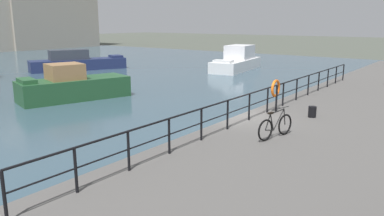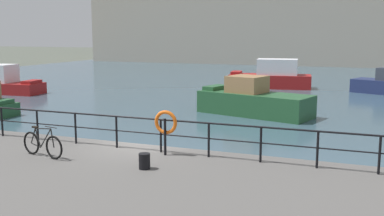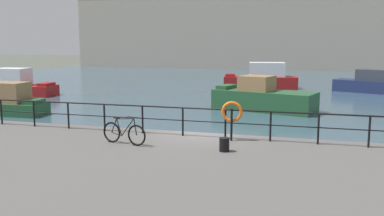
# 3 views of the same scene
# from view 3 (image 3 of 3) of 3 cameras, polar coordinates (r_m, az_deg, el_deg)

# --- Properties ---
(ground_plane) EXTENTS (240.00, 240.00, 0.00)m
(ground_plane) POSITION_cam_3_polar(r_m,az_deg,el_deg) (16.52, 0.96, -6.74)
(ground_plane) COLOR #4C5147
(water_basin) EXTENTS (80.00, 60.00, 0.01)m
(water_basin) POSITION_cam_3_polar(r_m,az_deg,el_deg) (45.97, 10.83, 3.13)
(water_basin) COLOR #385160
(water_basin) RESTS_ON ground_plane
(quay_promenade) EXTENTS (56.00, 13.00, 1.01)m
(quay_promenade) POSITION_cam_3_polar(r_m,az_deg,el_deg) (10.54, -8.52, -13.13)
(quay_promenade) COLOR #565451
(quay_promenade) RESTS_ON ground_plane
(harbor_building) EXTENTS (74.56, 11.52, 17.56)m
(harbor_building) POSITION_cam_3_polar(r_m,az_deg,el_deg) (74.76, 19.22, 10.09)
(harbor_building) COLOR #A89E8E
(harbor_building) RESTS_ON ground_plane
(moored_harbor_tender) EXTENTS (7.43, 2.83, 2.29)m
(moored_harbor_tender) POSITION_cam_3_polar(r_m,az_deg,el_deg) (38.99, -22.94, 2.83)
(moored_harbor_tender) COLOR maroon
(moored_harbor_tender) RESTS_ON water_basin
(moored_small_launch) EXTENTS (7.32, 3.47, 2.53)m
(moored_small_launch) POSITION_cam_3_polar(r_m,az_deg,el_deg) (42.02, 9.44, 4.01)
(moored_small_launch) COLOR maroon
(moored_small_launch) RESTS_ON water_basin
(moored_cabin_cruiser) EXTENTS (7.04, 4.15, 2.26)m
(moored_cabin_cruiser) POSITION_cam_3_polar(r_m,az_deg,el_deg) (28.19, 9.50, 1.37)
(moored_cabin_cruiser) COLOR #23512D
(moored_cabin_cruiser) RESTS_ON water_basin
(quay_railing) EXTENTS (22.51, 0.07, 1.08)m
(quay_railing) POSITION_cam_3_polar(r_m,az_deg,el_deg) (15.15, 4.54, -1.40)
(quay_railing) COLOR black
(quay_railing) RESTS_ON quay_promenade
(parked_bicycle) EXTENTS (1.74, 0.43, 0.98)m
(parked_bicycle) POSITION_cam_3_polar(r_m,az_deg,el_deg) (14.51, -9.19, -3.34)
(parked_bicycle) COLOR black
(parked_bicycle) RESTS_ON quay_promenade
(mooring_bollard) EXTENTS (0.32, 0.32, 0.44)m
(mooring_bollard) POSITION_cam_3_polar(r_m,az_deg,el_deg) (13.46, 4.39, -4.95)
(mooring_bollard) COLOR black
(mooring_bollard) RESTS_ON quay_promenade
(life_ring_stand) EXTENTS (0.75, 0.16, 1.40)m
(life_ring_stand) POSITION_cam_3_polar(r_m,az_deg,el_deg) (14.85, 5.42, -0.69)
(life_ring_stand) COLOR black
(life_ring_stand) RESTS_ON quay_promenade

